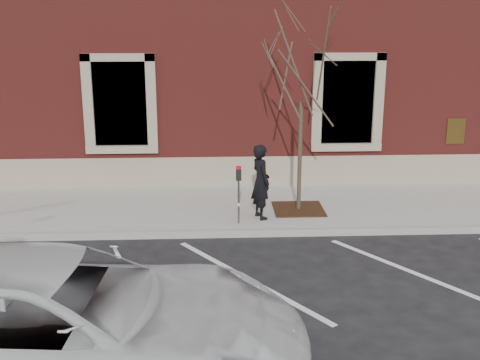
{
  "coord_description": "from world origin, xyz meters",
  "views": [
    {
      "loc": [
        -0.6,
        -12.28,
        4.67
      ],
      "look_at": [
        0.0,
        0.6,
        1.1
      ],
      "focal_mm": 45.0,
      "sensor_mm": 36.0,
      "label": 1
    }
  ],
  "objects_px": {
    "sapling": "(302,71)",
    "white_truck": "(58,326)",
    "man": "(261,182)",
    "parking_meter": "(239,184)"
  },
  "relations": [
    {
      "from": "man",
      "to": "parking_meter",
      "type": "relative_size",
      "value": 1.3
    },
    {
      "from": "man",
      "to": "white_truck",
      "type": "relative_size",
      "value": 0.27
    },
    {
      "from": "man",
      "to": "parking_meter",
      "type": "distance_m",
      "value": 0.64
    },
    {
      "from": "sapling",
      "to": "white_truck",
      "type": "bearing_deg",
      "value": -120.89
    },
    {
      "from": "man",
      "to": "white_truck",
      "type": "height_order",
      "value": "man"
    },
    {
      "from": "sapling",
      "to": "white_truck",
      "type": "xyz_separation_m",
      "value": [
        -4.01,
        -6.7,
        -2.55
      ]
    },
    {
      "from": "man",
      "to": "parking_meter",
      "type": "bearing_deg",
      "value": 104.8
    },
    {
      "from": "man",
      "to": "parking_meter",
      "type": "height_order",
      "value": "man"
    },
    {
      "from": "parking_meter",
      "to": "sapling",
      "type": "height_order",
      "value": "sapling"
    },
    {
      "from": "man",
      "to": "sapling",
      "type": "xyz_separation_m",
      "value": [
        0.95,
        0.54,
        2.43
      ]
    }
  ]
}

